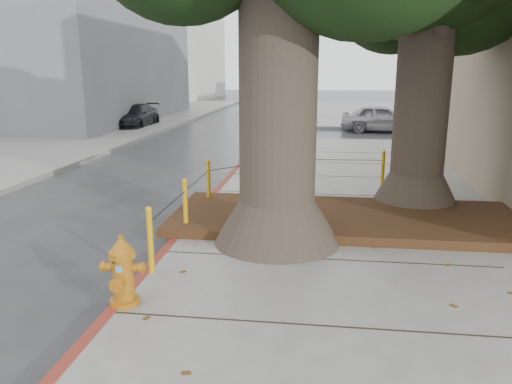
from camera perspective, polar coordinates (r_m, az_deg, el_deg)
ground at (r=5.78m, az=2.94°, el=-16.05°), size 140.00×140.00×0.00m
sidewalk_far at (r=35.57m, az=16.74°, el=8.70°), size 16.00×20.00×0.15m
curb_red at (r=8.35m, az=-9.52°, el=-6.00°), size 0.14×26.00×0.16m
planter_bed at (r=9.30m, az=10.43°, el=-2.97°), size 6.40×2.60×0.16m
building_far_grey at (r=31.23m, az=-23.34°, el=18.46°), size 12.00×16.00×12.00m
building_far_white at (r=53.14m, az=-12.30°, el=18.48°), size 12.00×18.00×15.00m
bollard_ring at (r=9.72m, az=-0.04°, el=0.63°), size 3.79×5.39×0.95m
fire_hydrant at (r=6.15m, az=-14.98°, el=-8.74°), size 0.45×0.40×0.86m
car_silver at (r=24.53m, az=14.16°, el=8.16°), size 3.88×1.77×1.29m
car_red at (r=25.25m, az=25.21°, el=7.50°), size 4.26×1.95×1.36m
car_dark at (r=26.14m, az=-13.79°, el=8.40°), size 1.68×4.13×1.20m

